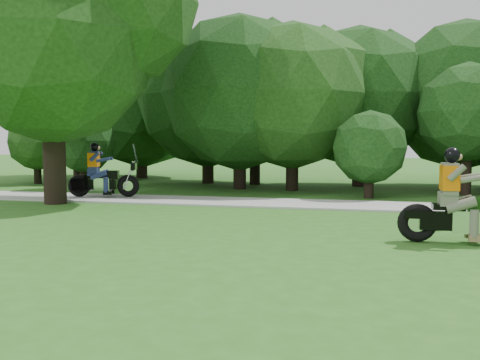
# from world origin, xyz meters

# --- Properties ---
(ground) EXTENTS (100.00, 100.00, 0.00)m
(ground) POSITION_xyz_m (0.00, 0.00, 0.00)
(ground) COLOR #2E641C
(ground) RESTS_ON ground
(walkway) EXTENTS (60.00, 2.20, 0.06)m
(walkway) POSITION_xyz_m (0.00, 8.00, 0.03)
(walkway) COLOR #ADADA7
(walkway) RESTS_ON ground
(tree_line) EXTENTS (39.18, 13.05, 7.84)m
(tree_line) POSITION_xyz_m (0.14, 14.62, 3.74)
(tree_line) COLOR black
(tree_line) RESTS_ON ground
(big_tree_west) EXTENTS (8.64, 6.56, 9.96)m
(big_tree_west) POSITION_xyz_m (-10.54, 6.85, 5.76)
(big_tree_west) COLOR black
(big_tree_west) RESTS_ON ground
(chopper_motorcycle) EXTENTS (2.59, 0.69, 1.85)m
(chopper_motorcycle) POSITION_xyz_m (0.67, 2.70, 0.68)
(chopper_motorcycle) COLOR black
(chopper_motorcycle) RESTS_ON ground
(touring_motorcycle) EXTENTS (2.36, 1.13, 1.83)m
(touring_motorcycle) POSITION_xyz_m (-9.86, 8.09, 0.72)
(touring_motorcycle) COLOR black
(touring_motorcycle) RESTS_ON walkway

